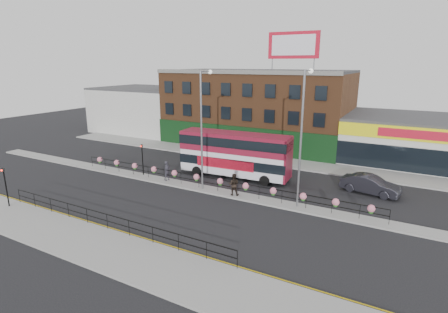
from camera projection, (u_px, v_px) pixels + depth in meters
The scene contains 20 objects.
ground at pixel (208, 190), 31.79m from camera, with size 120.00×120.00×0.00m, color black.
south_pavement at pixel (108, 249), 21.61m from camera, with size 60.00×4.00×0.15m, color gray.
north_pavement at pixel (260, 159), 41.94m from camera, with size 60.00×4.00×0.15m, color gray.
median at pixel (208, 190), 31.77m from camera, with size 60.00×1.60×0.15m, color gray.
yellow_line_inner at pixel (134, 235), 23.57m from camera, with size 60.00×0.10×0.01m, color gold.
yellow_line_outer at pixel (132, 236), 23.42m from camera, with size 60.00×0.10×0.01m, color gold.
brick_building at pixel (257, 108), 49.22m from camera, with size 25.00×12.21×10.30m.
supermarket at pixel (414, 139), 40.56m from camera, with size 15.00×12.25×5.30m.
warehouse_west at pixel (147, 109), 59.02m from camera, with size 15.50×12.00×7.30m.
billboard at pixel (293, 45), 39.90m from camera, with size 6.00×0.29×4.40m.
median_railing at pixel (208, 180), 31.52m from camera, with size 30.04×0.56×1.23m.
south_railing at pixel (107, 218), 23.91m from camera, with size 20.04×0.05×1.12m.
double_decker_bus at pixel (235, 150), 34.85m from camera, with size 11.37×3.38×4.54m.
car at pixel (370, 185), 30.88m from camera, with size 5.23×2.59×1.65m, color #25242D.
pedestrian_a at pixel (167, 171), 33.86m from camera, with size 0.57×0.76×1.92m, color #2A2932.
pedestrian_b at pixel (234, 184), 30.08m from camera, with size 1.11×0.98×1.93m, color black.
lamp_column_west at pixel (203, 120), 30.47m from camera, with size 0.38×1.85×10.52m.
lamp_column_east at pixel (303, 128), 26.52m from camera, with size 0.38×1.88×10.69m.
traffic_light_south at pixel (5, 179), 27.38m from camera, with size 0.15×0.28×3.65m.
traffic_light_median at pixel (142, 153), 35.19m from camera, with size 0.15×0.28×3.65m.
Camera 1 is at (15.60, -25.54, 11.26)m, focal length 28.00 mm.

